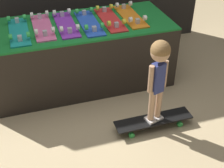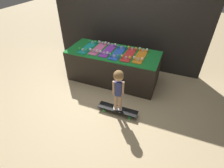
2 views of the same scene
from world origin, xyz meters
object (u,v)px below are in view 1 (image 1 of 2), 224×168
(skateboard_pink_on_rack, at_px, (43,26))
(skateboard_purple_on_rack, at_px, (66,24))
(skateboard_teal_on_rack, at_px, (19,31))
(child, at_px, (159,67))
(skateboard_red_on_rack, at_px, (110,19))
(skateboard_orange_on_rack, at_px, (130,15))
(skateboard_on_floor, at_px, (153,121))
(skateboard_blue_on_rack, at_px, (89,22))

(skateboard_pink_on_rack, bearing_deg, skateboard_purple_on_rack, -2.39)
(skateboard_teal_on_rack, relative_size, skateboard_purple_on_rack, 1.00)
(skateboard_teal_on_rack, relative_size, child, 0.80)
(skateboard_pink_on_rack, bearing_deg, skateboard_red_on_rack, -1.79)
(skateboard_orange_on_rack, bearing_deg, skateboard_pink_on_rack, -179.95)
(skateboard_orange_on_rack, bearing_deg, skateboard_red_on_rack, -174.45)
(skateboard_on_floor, distance_m, child, 0.59)
(skateboard_pink_on_rack, height_order, skateboard_red_on_rack, same)
(skateboard_teal_on_rack, distance_m, skateboard_red_on_rack, 0.94)
(skateboard_red_on_rack, distance_m, child, 0.98)
(skateboard_teal_on_rack, bearing_deg, skateboard_red_on_rack, 0.88)
(skateboard_teal_on_rack, relative_size, skateboard_orange_on_rack, 1.00)
(skateboard_blue_on_rack, height_order, skateboard_orange_on_rack, same)
(skateboard_pink_on_rack, distance_m, skateboard_red_on_rack, 0.70)
(skateboard_purple_on_rack, bearing_deg, skateboard_on_floor, -58.75)
(skateboard_blue_on_rack, bearing_deg, skateboard_orange_on_rack, 5.57)
(skateboard_teal_on_rack, relative_size, skateboard_pink_on_rack, 1.00)
(skateboard_purple_on_rack, xyz_separation_m, child, (0.59, -0.98, -0.06))
(skateboard_on_floor, bearing_deg, child, 180.00)
(skateboard_blue_on_rack, xyz_separation_m, skateboard_orange_on_rack, (0.47, 0.05, 0.00))
(skateboard_teal_on_rack, bearing_deg, skateboard_orange_on_rack, 1.81)
(skateboard_red_on_rack, distance_m, skateboard_orange_on_rack, 0.24)
(skateboard_teal_on_rack, relative_size, skateboard_red_on_rack, 1.00)
(skateboard_blue_on_rack, xyz_separation_m, skateboard_red_on_rack, (0.23, 0.02, 0.00))
(skateboard_pink_on_rack, relative_size, skateboard_orange_on_rack, 1.00)
(skateboard_purple_on_rack, xyz_separation_m, skateboard_orange_on_rack, (0.70, 0.01, 0.00))
(skateboard_red_on_rack, distance_m, skateboard_on_floor, 1.17)
(skateboard_blue_on_rack, bearing_deg, skateboard_purple_on_rack, 171.47)
(skateboard_teal_on_rack, height_order, skateboard_blue_on_rack, same)
(skateboard_teal_on_rack, xyz_separation_m, skateboard_red_on_rack, (0.94, 0.01, 0.00))
(child, bearing_deg, skateboard_red_on_rack, 82.44)
(skateboard_blue_on_rack, distance_m, child, 1.01)
(skateboard_pink_on_rack, xyz_separation_m, skateboard_blue_on_rack, (0.47, -0.05, 0.00))
(skateboard_pink_on_rack, relative_size, child, 0.80)
(skateboard_teal_on_rack, xyz_separation_m, child, (1.06, -0.95, -0.06))
(skateboard_red_on_rack, bearing_deg, skateboard_teal_on_rack, -179.12)
(skateboard_pink_on_rack, xyz_separation_m, skateboard_on_floor, (0.83, -0.99, -0.64))
(skateboard_teal_on_rack, distance_m, skateboard_purple_on_rack, 0.47)
(skateboard_red_on_rack, height_order, skateboard_orange_on_rack, same)
(skateboard_pink_on_rack, relative_size, skateboard_red_on_rack, 1.00)
(skateboard_teal_on_rack, distance_m, skateboard_blue_on_rack, 0.70)
(skateboard_blue_on_rack, distance_m, skateboard_red_on_rack, 0.24)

